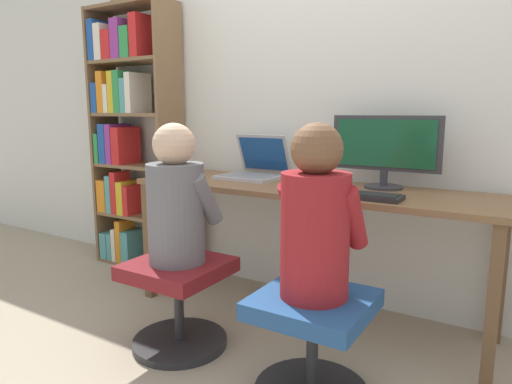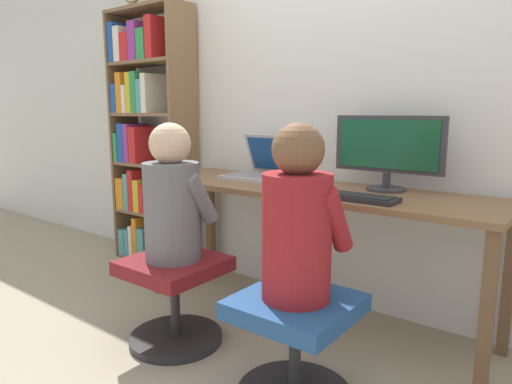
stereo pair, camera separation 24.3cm
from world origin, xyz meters
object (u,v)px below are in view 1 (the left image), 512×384
Objects in this scene: desktop_monitor at (385,150)px; keyboard at (356,195)px; office_chair_left at (312,338)px; bookshelf at (126,137)px; laptop at (254,169)px; office_chair_right at (179,296)px; person_at_monitor at (316,220)px; person_at_laptop at (176,201)px.

desktop_monitor is 0.38m from keyboard.
bookshelf is (-1.89, 0.81, 0.72)m from office_chair_left.
office_chair_left is (0.77, -0.78, -0.55)m from laptop.
office_chair_left is at bearing -45.62° from laptop.
office_chair_right is 0.88m from person_at_monitor.
bookshelf reaches higher than laptop.
person_at_laptop is (-0.74, 0.04, -0.01)m from person_at_monitor.
desktop_monitor is at bearing 1.97° from laptop.
laptop reaches higher than keyboard.
desktop_monitor is 1.11m from person_at_laptop.
keyboard is 0.22× the size of bookshelf.
keyboard is 0.90× the size of office_chair_left.
keyboard is 1.92m from bookshelf.
desktop_monitor is at bearing 88.23° from person_at_monitor.
person_at_laptop is at bearing 177.09° from person_at_monitor.
bookshelf is (-1.15, 0.77, 0.24)m from person_at_laptop.
office_chair_left is at bearing -2.92° from office_chair_right.
keyboard is 0.85m from person_at_laptop.
office_chair_left is (0.01, -0.48, -0.51)m from keyboard.
person_at_monitor is at bearing -23.08° from bookshelf.
laptop is 0.75m from person_at_laptop.
desktop_monitor is 1.21× the size of office_chair_right.
office_chair_left is 0.49m from person_at_monitor.
desktop_monitor is at bearing 45.40° from office_chair_right.
laptop is at bearing 134.55° from person_at_monitor.
person_at_monitor is at bearing 90.00° from office_chair_left.
office_chair_right is at bearing -90.00° from person_at_laptop.
bookshelf reaches higher than keyboard.
laptop is at bearing 134.38° from office_chair_left.
keyboard is (-0.03, -0.33, -0.19)m from desktop_monitor.
keyboard reaches higher than office_chair_right.
desktop_monitor reaches higher than person_at_monitor.
bookshelf reaches higher than desktop_monitor.
person_at_laptop is at bearing -148.81° from keyboard.
keyboard is at bearing -95.67° from desktop_monitor.
desktop_monitor is 0.85× the size of person_at_laptop.
desktop_monitor is 1.21× the size of office_chair_left.
desktop_monitor is at bearing 88.24° from office_chair_left.
keyboard is at bearing 31.45° from office_chair_right.
bookshelf reaches higher than office_chair_left.
person_at_laptop is 0.35× the size of bookshelf.
desktop_monitor is 0.30× the size of bookshelf.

